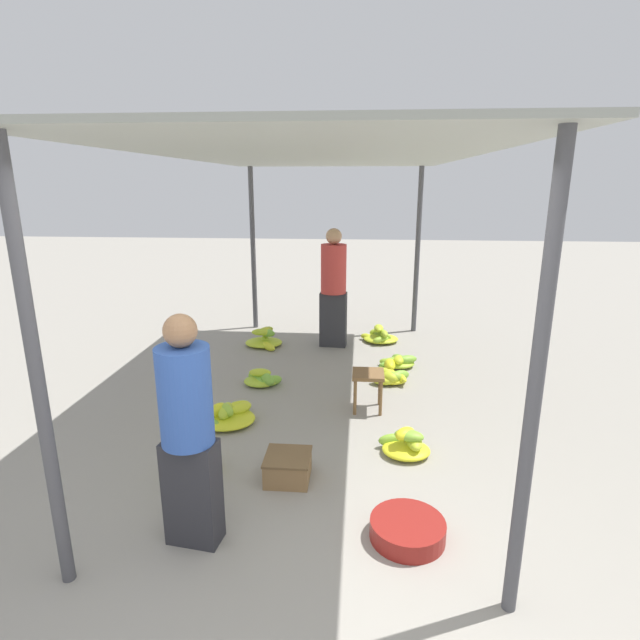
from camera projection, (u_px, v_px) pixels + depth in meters
ground_plane at (273, 635)px, 2.74m from camera, size 40.00×40.00×0.00m
canopy_post_front_left at (38, 382)px, 2.79m from camera, size 0.08×0.08×2.66m
canopy_post_front_right at (534, 399)px, 2.57m from camera, size 0.08×0.08×2.66m
canopy_post_back_left at (253, 250)px, 8.26m from camera, size 0.08×0.08×2.66m
canopy_post_back_right at (417, 252)px, 8.05m from camera, size 0.08×0.08×2.66m
canopy_tarp at (320, 155)px, 5.06m from camera, size 3.09×6.10×0.04m
vendor_foreground at (188, 430)px, 3.26m from camera, size 0.39×0.39×1.63m
stool at (368, 380)px, 5.39m from camera, size 0.34×0.34×0.43m
basin_black at (407, 530)px, 3.48m from camera, size 0.53×0.53×0.14m
banana_pile_left_0 at (196, 462)px, 4.29m from camera, size 0.46×0.51×0.25m
banana_pile_left_1 at (228, 415)px, 5.18m from camera, size 0.61×0.68×0.23m
banana_pile_left_2 at (263, 379)px, 6.13m from camera, size 0.49×0.39×0.20m
banana_pile_left_3 at (265, 339)px, 7.60m from camera, size 0.56×0.61×0.28m
banana_pile_right_0 at (380, 337)px, 7.80m from camera, size 0.61×0.55×0.27m
banana_pile_right_1 at (390, 377)px, 6.20m from camera, size 0.52×0.45×0.17m
banana_pile_right_2 at (406, 444)px, 4.56m from camera, size 0.48×0.39×0.26m
banana_pile_right_3 at (396, 362)px, 6.73m from camera, size 0.54×0.52×0.17m
crate_near at (288, 467)px, 4.17m from camera, size 0.38×0.38×0.22m
shopper_walking_mid at (333, 286)px, 7.40m from camera, size 0.41×0.41×1.78m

